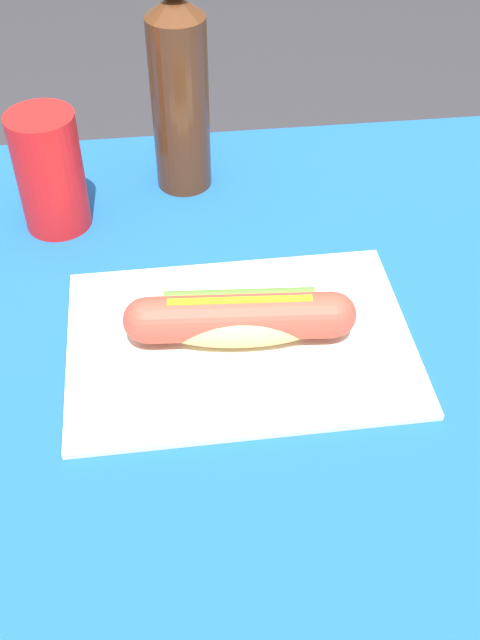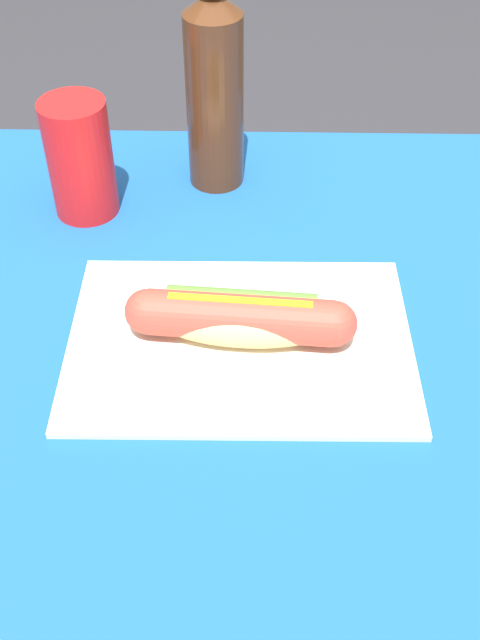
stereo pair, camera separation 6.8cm
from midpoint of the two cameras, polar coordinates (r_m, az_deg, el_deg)
The scene contains 5 objects.
dining_table at distance 0.81m, azimuth 7.36°, elevation -10.21°, with size 1.07×0.79×0.75m.
paper_wrapper at distance 0.70m, azimuth 2.78°, elevation -1.74°, with size 0.31×0.22×0.01m, color silver.
hot_dog at distance 0.68m, azimuth 2.87°, elevation 0.01°, with size 0.21×0.06×0.05m.
soda_bottle at distance 0.85m, azimuth 0.45°, elevation 16.85°, with size 0.06×0.06×0.26m.
drinking_cup at distance 0.83m, azimuth -9.60°, elevation 11.73°, with size 0.07×0.07×0.13m, color red.
Camera 2 is at (-0.06, -0.47, 1.25)m, focal length 42.73 mm.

